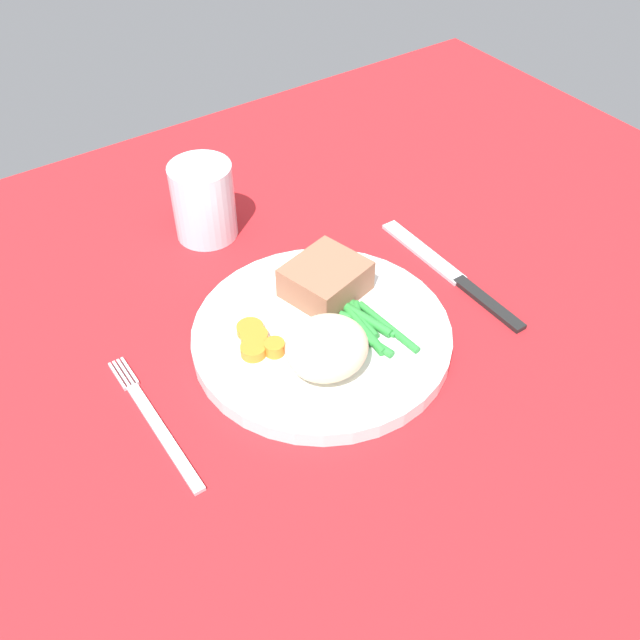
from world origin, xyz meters
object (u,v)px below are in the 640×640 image
object	(u,v)px
meat_portion	(326,279)
fork	(155,422)
dinner_plate	(320,334)
knife	(453,275)
water_glass	(204,206)

from	to	relation	value
meat_portion	fork	bearing A→B (deg)	-168.70
dinner_plate	knife	bearing A→B (deg)	-0.99
water_glass	meat_portion	bearing A→B (deg)	-76.20
knife	water_glass	xyz separation A→B (cm)	(-17.41, 21.04, 3.43)
fork	knife	world-z (taller)	knife
knife	water_glass	size ratio (longest dim) A/B	2.40
meat_portion	dinner_plate	bearing A→B (deg)	-130.60
fork	knife	distance (cm)	33.58
knife	dinner_plate	bearing A→B (deg)	179.27
fork	water_glass	bearing A→B (deg)	54.04
meat_portion	water_glass	world-z (taller)	water_glass
dinner_plate	water_glass	world-z (taller)	water_glass
meat_portion	knife	distance (cm)	14.19
meat_portion	water_glass	distance (cm)	17.46
water_glass	knife	bearing A→B (deg)	-50.40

